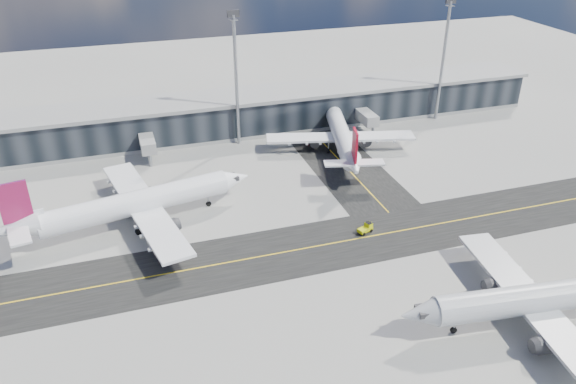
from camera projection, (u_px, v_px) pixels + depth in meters
name	position (u px, v px, depth m)	size (l,w,h in m)	color
ground	(312.00, 263.00, 85.63)	(300.00, 300.00, 0.00)	gray
taxiway_lanes	(312.00, 223.00, 95.66)	(180.00, 63.00, 0.03)	black
terminal_concourse	(232.00, 115.00, 129.65)	(152.00, 19.80, 8.80)	black
floodlight_masts	(236.00, 75.00, 118.34)	(102.50, 0.70, 28.90)	gray
airliner_af	(133.00, 204.00, 93.24)	(41.89, 35.94, 12.46)	white
airliner_redtail	(342.00, 136.00, 119.87)	(32.23, 37.48, 11.22)	white
airliner_near	(546.00, 298.00, 72.34)	(39.31, 33.61, 11.64)	#B7BABC
baggage_tug	(366.00, 228.00, 92.88)	(2.87, 2.09, 1.63)	#CDD60B
service_van	(346.00, 153.00, 119.42)	(2.26, 4.90, 1.36)	white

